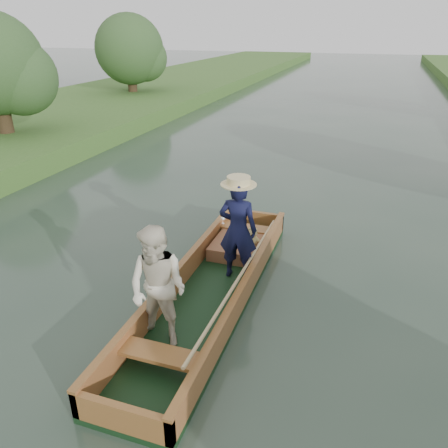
% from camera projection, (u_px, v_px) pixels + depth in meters
% --- Properties ---
extents(ground, '(120.00, 120.00, 0.00)m').
position_uv_depth(ground, '(211.00, 299.00, 6.39)').
color(ground, '#283D30').
rests_on(ground, ground).
extents(trees_far, '(22.73, 14.61, 4.39)m').
position_uv_depth(trees_far, '(340.00, 64.00, 13.57)').
color(trees_far, '#47331E').
rests_on(trees_far, ground).
extents(punt, '(1.19, 5.00, 1.69)m').
position_uv_depth(punt, '(205.00, 272.00, 6.05)').
color(punt, black).
rests_on(punt, ground).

